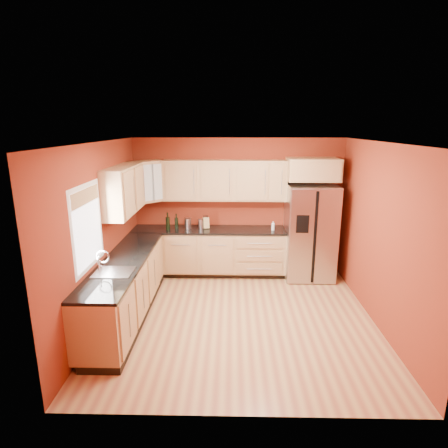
{
  "coord_description": "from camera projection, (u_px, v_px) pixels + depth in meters",
  "views": [
    {
      "loc": [
        -0.11,
        -5.13,
        2.83
      ],
      "look_at": [
        -0.24,
        0.9,
        1.23
      ],
      "focal_mm": 30.0,
      "sensor_mm": 36.0,
      "label": 1
    }
  ],
  "objects": [
    {
      "name": "soap_dispenser",
      "position": [
        273.0,
        226.0,
        6.98
      ],
      "size": [
        0.07,
        0.07,
        0.17
      ],
      "primitive_type": "cylinder",
      "rotation": [
        0.0,
        0.0,
        0.17
      ],
      "color": "white",
      "rests_on": "countertop_back"
    },
    {
      "name": "wall_front",
      "position": [
        244.0,
        298.0,
        3.41
      ],
      "size": [
        4.0,
        0.04,
        2.6
      ],
      "primitive_type": "cube",
      "color": "maroon",
      "rests_on": "floor"
    },
    {
      "name": "wall_back",
      "position": [
        238.0,
        206.0,
        7.28
      ],
      "size": [
        4.0,
        0.04,
        2.6
      ],
      "primitive_type": "cube",
      "color": "maroon",
      "rests_on": "floor"
    },
    {
      "name": "over_fridge_cabinet",
      "position": [
        313.0,
        169.0,
        6.77
      ],
      "size": [
        0.92,
        0.6,
        0.4
      ],
      "primitive_type": "cube",
      "color": "tan",
      "rests_on": "wall_back"
    },
    {
      "name": "wine_bottle_b",
      "position": [
        176.0,
        221.0,
        7.05
      ],
      "size": [
        0.08,
        0.08,
        0.29
      ],
      "primitive_type": null,
      "rotation": [
        0.0,
        0.0,
        -0.35
      ],
      "color": "black",
      "rests_on": "countertop_back"
    },
    {
      "name": "upper_cabinets_left",
      "position": [
        124.0,
        190.0,
        5.95
      ],
      "size": [
        0.33,
        1.35,
        0.75
      ],
      "primitive_type": "cube",
      "color": "tan",
      "rests_on": "wall_left"
    },
    {
      "name": "canister_left",
      "position": [
        188.0,
        223.0,
        7.1
      ],
      "size": [
        0.15,
        0.15,
        0.2
      ],
      "primitive_type": "cylinder",
      "rotation": [
        0.0,
        0.0,
        -0.25
      ],
      "color": "#A9A8AD",
      "rests_on": "countertop_back"
    },
    {
      "name": "canister_right",
      "position": [
        201.0,
        224.0,
        7.11
      ],
      "size": [
        0.14,
        0.14,
        0.18
      ],
      "primitive_type": "cylinder",
      "rotation": [
        0.0,
        0.0,
        0.29
      ],
      "color": "#A9A8AD",
      "rests_on": "countertop_back"
    },
    {
      "name": "countertop_back",
      "position": [
        209.0,
        230.0,
        7.09
      ],
      "size": [
        2.9,
        0.62,
        0.04
      ],
      "primitive_type": "cube",
      "color": "black",
      "rests_on": "base_cabinets_back"
    },
    {
      "name": "upper_cabinets_back",
      "position": [
        225.0,
        180.0,
        6.99
      ],
      "size": [
        2.3,
        0.33,
        0.75
      ],
      "primitive_type": "cube",
      "color": "tan",
      "rests_on": "wall_back"
    },
    {
      "name": "wine_bottle_a",
      "position": [
        168.0,
        221.0,
        6.99
      ],
      "size": [
        0.09,
        0.09,
        0.33
      ],
      "primitive_type": null,
      "rotation": [
        0.0,
        0.0,
        -0.31
      ],
      "color": "black",
      "rests_on": "countertop_back"
    },
    {
      "name": "wall_left",
      "position": [
        101.0,
        234.0,
        5.39
      ],
      "size": [
        0.04,
        4.0,
        2.6
      ],
      "primitive_type": "cube",
      "color": "maroon",
      "rests_on": "floor"
    },
    {
      "name": "base_cabinets_left",
      "position": [
        126.0,
        290.0,
        5.6
      ],
      "size": [
        0.6,
        2.8,
        0.88
      ],
      "primitive_type": "cube",
      "color": "tan",
      "rests_on": "floor"
    },
    {
      "name": "base_cabinets_back",
      "position": [
        209.0,
        253.0,
        7.22
      ],
      "size": [
        2.9,
        0.6,
        0.88
      ],
      "primitive_type": "cube",
      "color": "tan",
      "rests_on": "floor"
    },
    {
      "name": "ceiling",
      "position": [
        241.0,
        142.0,
        5.01
      ],
      "size": [
        4.0,
        4.0,
        0.0
      ],
      "primitive_type": "plane",
      "color": "white",
      "rests_on": "wall_back"
    },
    {
      "name": "wall_right",
      "position": [
        380.0,
        236.0,
        5.31
      ],
      "size": [
        0.04,
        4.0,
        2.6
      ],
      "primitive_type": "cube",
      "color": "maroon",
      "rests_on": "floor"
    },
    {
      "name": "corner_upper_cabinet",
      "position": [
        147.0,
        181.0,
        6.86
      ],
      "size": [
        0.67,
        0.67,
        0.75
      ],
      "primitive_type": "cube",
      "rotation": [
        0.0,
        0.0,
        0.79
      ],
      "color": "tan",
      "rests_on": "wall_back"
    },
    {
      "name": "countertop_left",
      "position": [
        124.0,
        261.0,
        5.48
      ],
      "size": [
        0.62,
        2.8,
        0.04
      ],
      "primitive_type": "cube",
      "color": "black",
      "rests_on": "base_cabinets_left"
    },
    {
      "name": "floor",
      "position": [
        239.0,
        317.0,
        5.68
      ],
      "size": [
        4.0,
        4.0,
        0.0
      ],
      "primitive_type": "plane",
      "color": "#AC6542",
      "rests_on": "ground"
    },
    {
      "name": "refrigerator",
      "position": [
        310.0,
        232.0,
        6.99
      ],
      "size": [
        0.9,
        0.75,
        1.78
      ],
      "primitive_type": "cube",
      "color": "#A9A8AD",
      "rests_on": "floor"
    },
    {
      "name": "knife_block",
      "position": [
        206.0,
        223.0,
        7.11
      ],
      "size": [
        0.13,
        0.12,
        0.21
      ],
      "primitive_type": "cube",
      "rotation": [
        0.0,
        0.0,
        0.3
      ],
      "color": "tan",
      "rests_on": "countertop_back"
    },
    {
      "name": "sink_faucet",
      "position": [
        113.0,
        262.0,
        4.96
      ],
      "size": [
        0.5,
        0.42,
        0.3
      ],
      "primitive_type": null,
      "color": "silver",
      "rests_on": "countertop_left"
    },
    {
      "name": "window",
      "position": [
        88.0,
        227.0,
        4.84
      ],
      "size": [
        0.03,
        0.9,
        1.0
      ],
      "primitive_type": "cube",
      "color": "white",
      "rests_on": "wall_left"
    }
  ]
}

